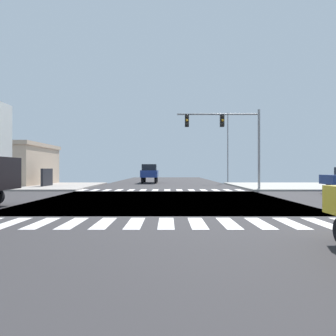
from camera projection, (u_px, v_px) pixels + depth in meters
name	position (u px, v px, depth m)	size (l,w,h in m)	color
ground	(163.00, 200.00, 16.50)	(90.00, 90.00, 0.05)	#333032
sidewalk_corner_ne	(296.00, 186.00, 28.47)	(12.00, 12.00, 0.14)	#A09B91
sidewalk_corner_nw	(35.00, 186.00, 28.52)	(12.00, 12.00, 0.14)	#9E948C
crosswalk_near	(151.00, 223.00, 9.20)	(13.50, 2.00, 0.01)	white
crosswalk_far	(162.00, 190.00, 23.80)	(13.50, 2.00, 0.01)	white
traffic_signal_mast	(228.00, 130.00, 23.94)	(6.95, 0.55, 6.74)	gray
street_lamp	(227.00, 141.00, 38.33)	(1.78, 0.32, 9.27)	gray
pickup_nearside_1	(150.00, 173.00, 36.23)	(2.00, 5.10, 2.35)	black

